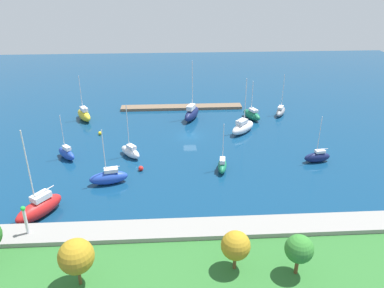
# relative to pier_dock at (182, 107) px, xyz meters

# --- Properties ---
(water) EXTENTS (160.00, 160.00, 0.00)m
(water) POSITION_rel_pier_dock_xyz_m (-1.07, 16.12, -0.31)
(water) COLOR navy
(water) RESTS_ON ground
(pier_dock) EXTENTS (27.92, 2.84, 0.62)m
(pier_dock) POSITION_rel_pier_dock_xyz_m (0.00, 0.00, 0.00)
(pier_dock) COLOR brown
(pier_dock) RESTS_ON ground
(breakwater) EXTENTS (67.71, 3.75, 1.44)m
(breakwater) POSITION_rel_pier_dock_xyz_m (-1.07, 46.17, 0.41)
(breakwater) COLOR gray
(breakwater) RESTS_ON ground
(shoreline_park) EXTENTS (63.95, 12.37, 0.87)m
(shoreline_park) POSITION_rel_pier_dock_xyz_m (-1.07, 51.57, 0.13)
(shoreline_park) COLOR #2D6B2D
(shoreline_park) RESTS_ON ground
(harbor_beacon) EXTENTS (0.56, 0.56, 3.73)m
(harbor_beacon) POSITION_rel_pier_dock_xyz_m (19.57, 46.17, 3.28)
(harbor_beacon) COLOR silver
(harbor_beacon) RESTS_ON breakwater
(park_tree_east) EXTENTS (3.07, 3.07, 4.54)m
(park_tree_east) POSITION_rel_pier_dock_xyz_m (-3.79, 52.65, 3.55)
(park_tree_east) COLOR brown
(park_tree_east) RESTS_ON shoreline_park
(park_tree_center) EXTENTS (2.93, 2.93, 4.63)m
(park_tree_center) POSITION_rel_pier_dock_xyz_m (-10.05, 53.72, 3.70)
(park_tree_center) COLOR brown
(park_tree_center) RESTS_ON shoreline_park
(park_tree_west) EXTENTS (3.53, 3.53, 5.27)m
(park_tree_west) POSITION_rel_pier_dock_xyz_m (11.99, 53.88, 4.05)
(park_tree_west) COLOR brown
(park_tree_west) RESTS_ON shoreline_park
(sailboat_green_outer_mooring) EXTENTS (2.12, 4.74, 7.95)m
(sailboat_green_outer_mooring) POSITION_rel_pier_dock_xyz_m (-5.55, 29.89, 0.62)
(sailboat_green_outer_mooring) COLOR #19724C
(sailboat_green_outer_mooring) RESTS_ON water
(sailboat_navy_by_breakwater) EXTENTS (4.54, 7.26, 12.57)m
(sailboat_navy_by_breakwater) POSITION_rel_pier_dock_xyz_m (-1.96, 7.03, 1.08)
(sailboat_navy_by_breakwater) COLOR #141E4C
(sailboat_navy_by_breakwater) RESTS_ON water
(sailboat_blue_inner_mooring) EXTENTS (4.16, 4.37, 7.85)m
(sailboat_blue_inner_mooring) POSITION_rel_pier_dock_xyz_m (20.49, 24.28, 0.72)
(sailboat_blue_inner_mooring) COLOR #2347B2
(sailboat_blue_inner_mooring) RESTS_ON water
(sailboat_white_west_end) EXTENTS (4.38, 4.87, 9.37)m
(sailboat_white_west_end) POSITION_rel_pier_dock_xyz_m (9.65, 24.14, 0.66)
(sailboat_white_west_end) COLOR white
(sailboat_white_west_end) RESTS_ON water
(sailboat_red_center_basin) EXTENTS (5.92, 7.03, 12.43)m
(sailboat_red_center_basin) POSITION_rel_pier_dock_xyz_m (19.96, 40.80, 1.01)
(sailboat_red_center_basin) COLOR red
(sailboat_red_center_basin) RESTS_ON water
(sailboat_gray_east_end) EXTENTS (3.89, 5.45, 9.08)m
(sailboat_gray_east_end) POSITION_rel_pier_dock_xyz_m (-21.81, 5.57, 0.60)
(sailboat_gray_east_end) COLOR gray
(sailboat_gray_east_end) RESTS_ON water
(sailboat_yellow_near_pier) EXTENTS (4.62, 6.05, 9.68)m
(sailboat_yellow_near_pier) POSITION_rel_pier_dock_xyz_m (21.09, 6.21, 0.95)
(sailboat_yellow_near_pier) COLOR yellow
(sailboat_yellow_near_pier) RESTS_ON water
(sailboat_green_along_channel) EXTENTS (4.01, 5.83, 8.31)m
(sailboat_green_along_channel) POSITION_rel_pier_dock_xyz_m (-14.90, 7.66, 0.73)
(sailboat_green_along_channel) COLOR #19724C
(sailboat_green_along_channel) RESTS_ON water
(sailboat_navy_mid_basin) EXTENTS (4.71, 2.10, 8.18)m
(sailboat_navy_mid_basin) POSITION_rel_pier_dock_xyz_m (-21.85, 27.98, 0.63)
(sailboat_navy_mid_basin) COLOR #141E4C
(sailboat_navy_mid_basin) RESTS_ON water
(sailboat_blue_lone_north) EXTENTS (5.99, 3.10, 8.88)m
(sailboat_blue_lone_north) POSITION_rel_pier_dock_xyz_m (12.10, 33.01, 0.78)
(sailboat_blue_lone_north) COLOR #2347B2
(sailboat_blue_lone_north) RESTS_ON water
(sailboat_white_far_north) EXTENTS (6.25, 6.42, 10.94)m
(sailboat_white_far_north) POSITION_rel_pier_dock_xyz_m (-11.60, 14.98, 0.90)
(sailboat_white_far_north) COLOR white
(sailboat_white_far_north) RESTS_ON water
(mooring_buoy_red) EXTENTS (0.82, 0.82, 0.82)m
(mooring_buoy_red) POSITION_rel_pier_dock_xyz_m (7.56, 29.28, 0.10)
(mooring_buoy_red) COLOR red
(mooring_buoy_red) RESTS_ON water
(mooring_buoy_yellow) EXTENTS (0.71, 0.71, 0.71)m
(mooring_buoy_yellow) POSITION_rel_pier_dock_xyz_m (16.49, 14.33, 0.04)
(mooring_buoy_yellow) COLOR yellow
(mooring_buoy_yellow) RESTS_ON water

